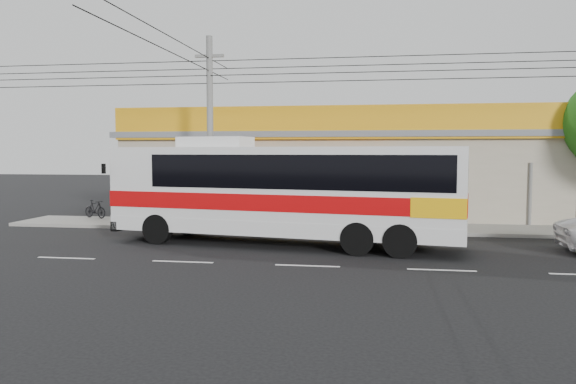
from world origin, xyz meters
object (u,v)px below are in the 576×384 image
object	(u,v)px
utility_pole	(210,71)
motorbike_red	(142,208)
motorbike_dark	(95,209)
coach_bus	(288,187)

from	to	relation	value
utility_pole	motorbike_red	bearing A→B (deg)	148.44
motorbike_dark	utility_pole	bearing A→B (deg)	-88.48
motorbike_dark	utility_pole	distance (m)	9.75
motorbike_red	motorbike_dark	xyz separation A→B (m)	(-2.54, 0.03, -0.11)
motorbike_red	motorbike_dark	bearing A→B (deg)	95.17
coach_bus	motorbike_dark	world-z (taller)	coach_bus
motorbike_red	utility_pole	world-z (taller)	utility_pole
utility_pole	coach_bus	bearing A→B (deg)	-37.90
motorbike_red	utility_pole	distance (m)	8.07
coach_bus	utility_pole	xyz separation A→B (m)	(-3.91, 3.04, 4.79)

